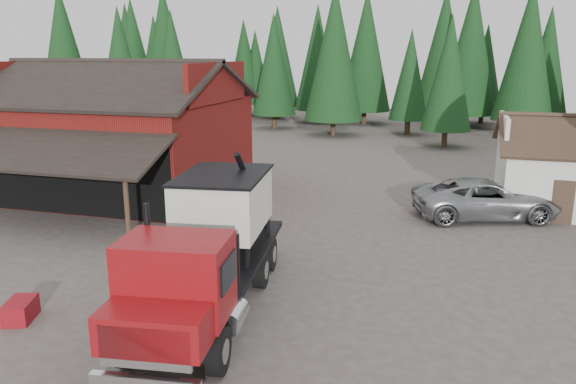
# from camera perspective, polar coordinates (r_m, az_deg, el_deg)

# --- Properties ---
(ground) EXTENTS (120.00, 120.00, 0.00)m
(ground) POSITION_cam_1_polar(r_m,az_deg,el_deg) (19.36, -4.78, -8.85)
(ground) COLOR #4D423C
(ground) RESTS_ON ground
(red_barn) EXTENTS (12.80, 13.63, 7.18)m
(red_barn) POSITION_cam_1_polar(r_m,az_deg,el_deg) (32.14, -16.99, 4.83)
(red_barn) COLOR maroon
(red_barn) RESTS_ON ground
(conifer_backdrop) EXTENTS (76.00, 16.00, 16.00)m
(conifer_backdrop) POSITION_cam_1_polar(r_m,az_deg,el_deg) (59.43, 9.99, 6.63)
(conifer_backdrop) COLOR black
(conifer_backdrop) RESTS_ON ground
(near_pine_a) EXTENTS (4.40, 4.40, 11.40)m
(near_pine_a) POSITION_cam_1_polar(r_m,az_deg,el_deg) (52.95, -16.64, 12.31)
(near_pine_a) COLOR #382619
(near_pine_a) RESTS_ON ground
(near_pine_b) EXTENTS (3.96, 3.96, 10.40)m
(near_pine_b) POSITION_cam_1_polar(r_m,az_deg,el_deg) (46.62, 16.03, 11.56)
(near_pine_b) COLOR #382619
(near_pine_b) RESTS_ON ground
(near_pine_d) EXTENTS (5.28, 5.28, 13.40)m
(near_pine_d) POSITION_cam_1_polar(r_m,az_deg,el_deg) (51.67, 4.74, 13.92)
(near_pine_d) COLOR #382619
(near_pine_d) RESTS_ON ground
(feed_truck) EXTENTS (3.89, 10.08, 4.43)m
(feed_truck) POSITION_cam_1_polar(r_m,az_deg,el_deg) (16.54, -8.00, -5.32)
(feed_truck) COLOR black
(feed_truck) RESTS_ON ground
(silver_car) EXTENTS (7.19, 4.93, 1.83)m
(silver_car) POSITION_cam_1_polar(r_m,az_deg,el_deg) (27.46, 19.47, -0.67)
(silver_car) COLOR #919398
(silver_car) RESTS_ON ground
(equip_box) EXTENTS (1.02, 1.27, 0.60)m
(equip_box) POSITION_cam_1_polar(r_m,az_deg,el_deg) (18.20, -25.53, -10.79)
(equip_box) COLOR maroon
(equip_box) RESTS_ON ground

